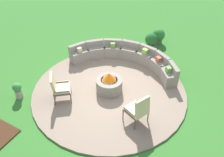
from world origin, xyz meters
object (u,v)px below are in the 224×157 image
(fire_pit, at_px, (109,84))
(lounge_chair_front_left, at_px, (59,87))
(lounge_chair_front_right, at_px, (138,109))
(potted_plant_0, at_px, (151,41))
(curved_stone_bench, at_px, (126,57))
(potted_plant_1, at_px, (18,90))
(potted_plant_2, at_px, (158,36))

(fire_pit, relative_size, lounge_chair_front_left, 0.89)
(lounge_chair_front_right, relative_size, potted_plant_0, 1.29)
(lounge_chair_front_right, bearing_deg, curved_stone_bench, 55.19)
(curved_stone_bench, bearing_deg, potted_plant_1, -123.10)
(lounge_chair_front_right, bearing_deg, potted_plant_2, 36.06)
(lounge_chair_front_right, height_order, potted_plant_0, lounge_chair_front_right)
(lounge_chair_front_left, relative_size, potted_plant_0, 1.28)
(fire_pit, distance_m, lounge_chair_front_right, 1.73)
(curved_stone_bench, height_order, lounge_chair_front_right, lounge_chair_front_right)
(fire_pit, height_order, potted_plant_1, fire_pit)
(lounge_chair_front_right, distance_m, potted_plant_2, 5.08)
(fire_pit, height_order, curved_stone_bench, fire_pit)
(curved_stone_bench, bearing_deg, potted_plant_2, 78.29)
(potted_plant_0, bearing_deg, potted_plant_1, -118.11)
(potted_plant_1, bearing_deg, curved_stone_bench, 56.90)
(fire_pit, height_order, potted_plant_2, fire_pit)
(lounge_chair_front_right, distance_m, potted_plant_0, 4.38)
(curved_stone_bench, height_order, lounge_chair_front_left, lounge_chair_front_left)
(potted_plant_1, relative_size, potted_plant_2, 0.86)
(fire_pit, relative_size, curved_stone_bench, 0.21)
(curved_stone_bench, bearing_deg, fire_pit, -82.74)
(potted_plant_0, bearing_deg, fire_pit, -93.22)
(fire_pit, distance_m, curved_stone_bench, 1.78)
(potted_plant_2, bearing_deg, lounge_chair_front_left, -105.48)
(curved_stone_bench, relative_size, lounge_chair_front_right, 4.25)
(potted_plant_0, distance_m, potted_plant_2, 0.76)
(potted_plant_2, bearing_deg, lounge_chair_front_right, -75.98)
(lounge_chair_front_left, bearing_deg, lounge_chair_front_right, 58.88)
(curved_stone_bench, relative_size, lounge_chair_front_left, 4.25)
(curved_stone_bench, distance_m, potted_plant_1, 4.27)
(lounge_chair_front_left, bearing_deg, potted_plant_0, 124.19)
(curved_stone_bench, xyz_separation_m, lounge_chair_front_right, (1.71, -2.62, 0.24))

